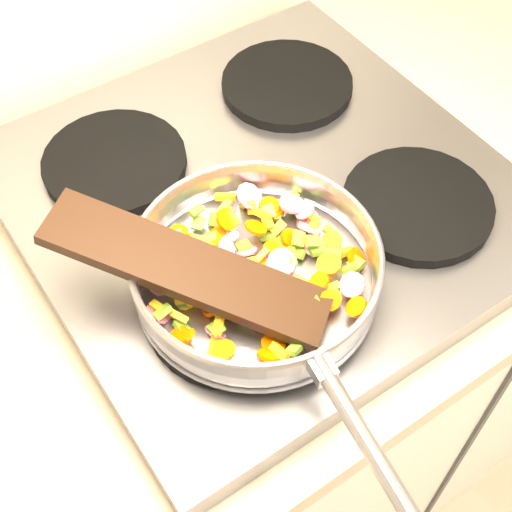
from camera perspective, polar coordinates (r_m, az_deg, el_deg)
cooktop at (r=0.94m, az=0.50°, el=4.71°), size 0.60×0.60×0.04m
grate_fl at (r=0.80m, az=-2.07°, el=-4.39°), size 0.19×0.19×0.02m
grate_fr at (r=0.92m, az=12.79°, el=4.04°), size 0.19×0.19×0.02m
grate_bl at (r=0.96m, az=-11.25°, el=7.37°), size 0.19×0.19×0.02m
grate_br at (r=1.06m, az=2.50°, el=13.58°), size 0.19×0.19×0.02m
saute_pan at (r=0.78m, az=0.08°, el=-1.01°), size 0.32×0.48×0.06m
vegetable_heap at (r=0.80m, az=0.03°, el=-1.14°), size 0.26×0.25×0.05m
wooden_spatula at (r=0.76m, az=-5.55°, el=-1.00°), size 0.25×0.29×0.07m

